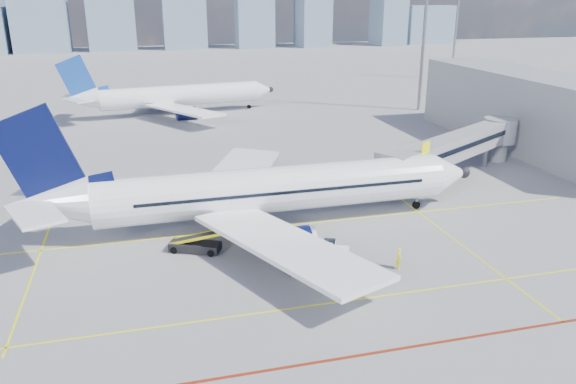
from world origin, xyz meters
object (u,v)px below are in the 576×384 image
object	(u,v)px
second_aircraft	(172,96)
cargo_dolly	(310,258)
baggage_tug	(333,251)
ramp_worker	(399,258)
main_aircraft	(256,192)
belt_loader	(197,244)

from	to	relation	value
second_aircraft	cargo_dolly	bearing A→B (deg)	-92.52
baggage_tug	cargo_dolly	bearing A→B (deg)	-123.58
second_aircraft	ramp_worker	xyz separation A→B (m)	(12.78, -64.16, -2.37)
main_aircraft	cargo_dolly	size ratio (longest dim) A/B	10.70
second_aircraft	baggage_tug	bearing A→B (deg)	-90.23
ramp_worker	second_aircraft	bearing A→B (deg)	20.40
belt_loader	ramp_worker	xyz separation A→B (m)	(14.61, -6.96, 0.23)
cargo_dolly	ramp_worker	xyz separation A→B (m)	(6.68, -1.22, -0.25)
cargo_dolly	ramp_worker	world-z (taller)	cargo_dolly
belt_loader	cargo_dolly	bearing A→B (deg)	-10.94
cargo_dolly	belt_loader	xyz separation A→B (m)	(-7.92, 5.74, -0.49)
main_aircraft	ramp_worker	world-z (taller)	main_aircraft
ramp_worker	belt_loader	bearing A→B (deg)	73.67
second_aircraft	belt_loader	xyz separation A→B (m)	(-1.83, -57.20, -2.60)
main_aircraft	ramp_worker	size ratio (longest dim) A/B	24.83
main_aircraft	cargo_dolly	bearing A→B (deg)	-78.72
main_aircraft	baggage_tug	bearing A→B (deg)	-62.86
main_aircraft	second_aircraft	world-z (taller)	main_aircraft
baggage_tug	belt_loader	size ratio (longest dim) A/B	0.44
main_aircraft	baggage_tug	size ratio (longest dim) A/B	16.42
main_aircraft	baggage_tug	world-z (taller)	main_aircraft
main_aircraft	second_aircraft	xyz separation A→B (m)	(-4.00, 52.96, 0.01)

